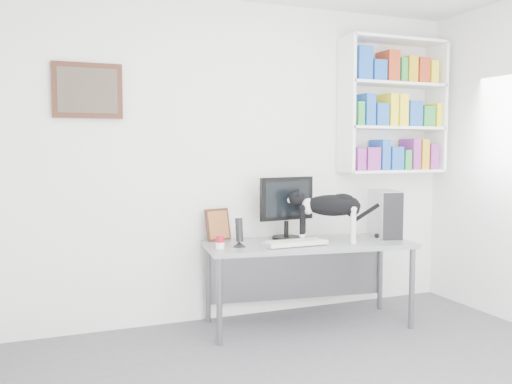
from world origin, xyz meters
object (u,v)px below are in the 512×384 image
Objects in this scene: speaker at (239,232)px; cat at (330,218)px; keyboard at (295,243)px; pc_tower at (385,214)px; monitor at (286,208)px; leaning_print at (218,224)px; soup_can at (220,242)px; bookshelf at (393,106)px; desk at (308,284)px.

speaker is 0.76m from cat.
pc_tower is (0.89, 0.08, 0.18)m from keyboard.
pc_tower is at bearing -22.71° from monitor.
soup_can is at bearing -119.48° from leaning_print.
monitor reaches higher than speaker.
keyboard is at bearing -159.27° from pc_tower.
keyboard is 1.24× the size of pc_tower.
bookshelf is 1.05m from pc_tower.
bookshelf reaches higher than monitor.
monitor is at bearing 18.30° from soup_can.
monitor is (-0.11, 0.20, 0.62)m from desk.
monitor is 0.81× the size of cat.
pc_tower is at bearing -132.23° from bookshelf.
speaker is at bearing -169.04° from bookshelf.
leaning_print is at bearing 178.69° from bookshelf.
keyboard is 0.76× the size of cat.
leaning_print reaches higher than speaker.
desk is 0.58m from cat.
cat is (0.75, -0.08, 0.09)m from speaker.
speaker is at bearing -172.14° from desk.
desk is (-1.03, -0.32, -1.50)m from bookshelf.
monitor is at bearing -178.97° from pc_tower.
cat is (0.32, 0.02, 0.18)m from keyboard.
leaning_print reaches higher than keyboard.
leaning_print is at bearing 135.92° from keyboard.
keyboard is 0.92m from pc_tower.
keyboard is 0.37m from cat.
bookshelf reaches higher than soup_can.
keyboard is at bearing -161.06° from bookshelf.
cat is (0.92, -0.06, 0.16)m from soup_can.
desk is 0.86m from soup_can.
pc_tower is (-0.30, -0.33, -0.95)m from bookshelf.
keyboard is 0.60m from soup_can.
cat is at bearing -6.33° from speaker.
leaning_print reaches higher than desk.
pc_tower is at bearing -1.09° from speaker.
bookshelf is at bearing -2.12° from monitor.
bookshelf is at bearing 63.62° from pc_tower.
cat is (-0.57, -0.06, 0.00)m from pc_tower.
pc_tower is at bearing -29.44° from leaning_print.
monitor reaches higher than cat.
speaker is (-0.50, -0.20, -0.15)m from monitor.
monitor reaches higher than soup_can.
monitor reaches higher than desk.
bookshelf is 0.74× the size of desk.
soup_can is at bearing -170.95° from desk.
soup_can is (-1.49, 0.00, -0.15)m from pc_tower.
desk is 0.76m from speaker.
bookshelf is 1.85m from desk.
leaning_print is at bearing 99.55° from speaker.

